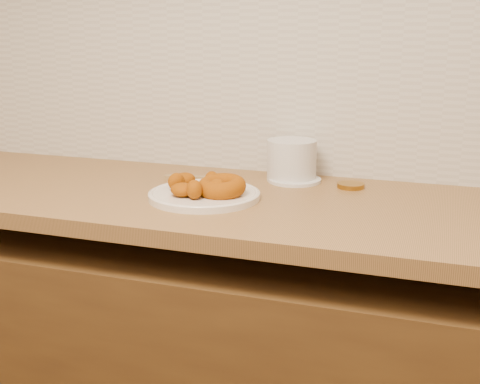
{
  "coord_description": "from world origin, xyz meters",
  "views": [
    {
      "loc": [
        0.23,
        0.32,
        1.3
      ],
      "look_at": [
        -0.21,
        1.62,
        0.93
      ],
      "focal_mm": 45.0,
      "sensor_mm": 36.0,
      "label": 1
    }
  ],
  "objects": [
    {
      "name": "donut_plate",
      "position": [
        -0.31,
        1.64,
        0.91
      ],
      "size": [
        0.28,
        0.28,
        0.02
      ],
      "primitive_type": "cylinder",
      "color": "silver",
      "rests_on": "butcher_block"
    },
    {
      "name": "wooden_utensil",
      "position": [
        -0.41,
        1.8,
        0.91
      ],
      "size": [
        0.17,
        0.05,
        0.01
      ],
      "primitive_type": "cube",
      "rotation": [
        0.0,
        0.0,
        0.17
      ],
      "color": "olive",
      "rests_on": "butcher_block"
    },
    {
      "name": "plastic_tub",
      "position": [
        -0.16,
        1.89,
        0.96
      ],
      "size": [
        0.17,
        0.17,
        0.11
      ],
      "primitive_type": "cylinder",
      "rotation": [
        0.0,
        0.0,
        0.27
      ],
      "color": "silver",
      "rests_on": "butcher_block"
    },
    {
      "name": "brass_jar_lid",
      "position": [
        0.01,
        1.86,
        0.91
      ],
      "size": [
        0.09,
        0.09,
        0.01
      ],
      "primitive_type": "cylinder",
      "rotation": [
        0.0,
        0.0,
        -0.27
      ],
      "color": "#9F7122",
      "rests_on": "butcher_block"
    },
    {
      "name": "butcher_block",
      "position": [
        -0.65,
        1.69,
        0.88
      ],
      "size": [
        2.3,
        0.62,
        0.04
      ],
      "primitive_type": "cube",
      "color": "olive",
      "rests_on": "base_cabinet"
    },
    {
      "name": "backsplash",
      "position": [
        0.0,
        1.99,
        1.2
      ],
      "size": [
        3.6,
        0.02,
        0.6
      ],
      "primitive_type": "cube",
      "color": "beige",
      "rests_on": "wall_back"
    },
    {
      "name": "ring_donut",
      "position": [
        -0.27,
        1.64,
        0.94
      ],
      "size": [
        0.12,
        0.13,
        0.05
      ],
      "primitive_type": "torus",
      "rotation": [
        0.1,
        0.0,
        -0.05
      ],
      "color": "#984B02",
      "rests_on": "donut_plate"
    },
    {
      "name": "wall_back",
      "position": [
        0.0,
        2.0,
        1.35
      ],
      "size": [
        4.0,
        0.02,
        2.7
      ],
      "primitive_type": "cube",
      "color": "#B9AD90",
      "rests_on": "ground"
    },
    {
      "name": "tub_lid",
      "position": [
        -0.15,
        1.88,
        0.9
      ],
      "size": [
        0.17,
        0.17,
        0.01
      ],
      "primitive_type": "cylinder",
      "rotation": [
        0.0,
        0.0,
        0.17
      ],
      "color": "silver",
      "rests_on": "butcher_block"
    },
    {
      "name": "fried_dough_chunks",
      "position": [
        -0.34,
        1.63,
        0.94
      ],
      "size": [
        0.18,
        0.18,
        0.05
      ],
      "color": "#984B02",
      "rests_on": "donut_plate"
    }
  ]
}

